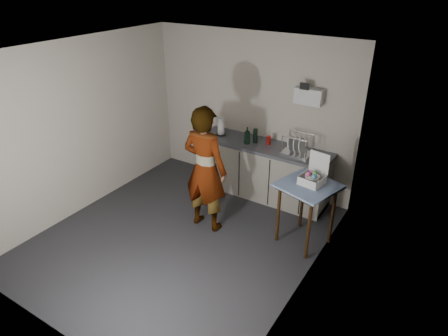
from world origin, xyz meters
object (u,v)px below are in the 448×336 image
Objects in this scene: soda_can at (269,140)px; paper_towel at (221,127)px; kitchen_counter at (262,172)px; dish_rack at (297,149)px; standing_man at (205,169)px; side_table at (308,192)px; soap_bottle at (247,136)px; bakery_box at (313,177)px; dark_bottle at (255,136)px.

soda_can is 0.87m from paper_towel.
kitchen_counter is 0.80m from dish_rack.
kitchen_counter is 1.36m from standing_man.
soap_bottle is at bearing 167.52° from side_table.
paper_towel reaches higher than side_table.
side_table is 2.26× the size of bakery_box.
dark_bottle reaches higher than side_table.
standing_man is 1.35m from paper_towel.
soap_bottle is at bearing -174.45° from dish_rack.
kitchen_counter is at bearing -102.66° from standing_man.
paper_towel is at bearing 179.16° from dish_rack.
soap_bottle is at bearing -91.69° from standing_man.
standing_man reaches higher than dish_rack.
bakery_box is at bearing -34.84° from kitchen_counter.
standing_man is 6.71× the size of soap_bottle.
soda_can is (-1.04, 0.91, 0.19)m from side_table.
dish_rack reaches higher than kitchen_counter.
side_table is at bearing -41.20° from soda_can.
soap_bottle is 0.63× the size of dish_rack.
side_table is 0.49× the size of standing_man.
standing_man is at bearing -66.93° from paper_towel.
dish_rack is at bearing -0.84° from paper_towel.
soap_bottle is 0.69× the size of bakery_box.
dark_bottle is (-0.15, 0.01, 0.60)m from kitchen_counter.
soda_can is 0.58× the size of dark_bottle.
soda_can is at bearing 49.18° from kitchen_counter.
soda_can is at bearing 155.31° from side_table.
dark_bottle is at bearing 49.82° from soap_bottle.
kitchen_counter is 0.62m from dark_bottle.
standing_man reaches higher than dark_bottle.
standing_man is 1.26m from dark_bottle.
kitchen_counter is 5.13× the size of dish_rack.
soap_bottle reaches higher than soda_can.
paper_towel is at bearing -175.54° from soda_can.
soap_bottle is 0.14m from dark_bottle.
kitchen_counter is 5.57× the size of bakery_box.
bakery_box is at bearing -31.73° from dark_bottle.
bakery_box is at bearing -162.14° from standing_man.
dark_bottle is at bearing 157.49° from bakery_box.
standing_man is 4.61× the size of bakery_box.
dish_rack is at bearing -125.12° from standing_man.
dark_bottle is 1.50m from bakery_box.
kitchen_counter is at bearing 178.01° from dish_rack.
dark_bottle is at bearing 0.64° from paper_towel.
bakery_box is (1.93, -0.78, -0.05)m from paper_towel.
bakery_box is at bearing -22.12° from paper_towel.
bakery_box is at bearing -26.52° from soap_bottle.
side_table is 2.08× the size of dish_rack.
dish_rack is at bearing -9.55° from soda_can.
kitchen_counter is 2.46× the size of side_table.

